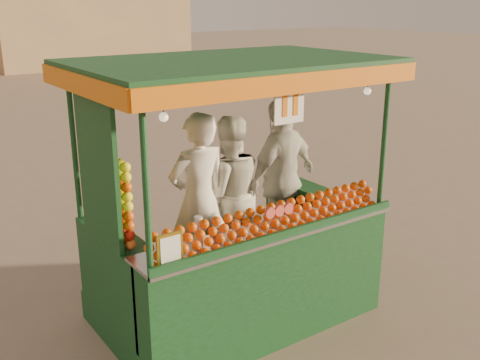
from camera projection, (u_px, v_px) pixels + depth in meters
ground at (258, 309)px, 5.80m from camera, size 90.00×90.00×0.00m
building_right at (80, 11)px, 27.59m from camera, size 9.00×6.00×5.00m
juice_cart at (234, 243)px, 5.34m from camera, size 2.78×1.80×2.53m
vendor_left at (199, 200)px, 5.50m from camera, size 0.64×0.43×1.74m
vendor_middle at (228, 193)px, 5.87m from camera, size 0.92×0.80×1.63m
vendor_right at (282, 178)px, 6.12m from camera, size 1.11×0.66×1.77m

